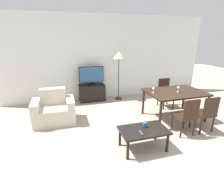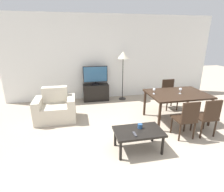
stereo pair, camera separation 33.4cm
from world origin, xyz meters
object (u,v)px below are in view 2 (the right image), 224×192
at_px(dining_chair_near, 186,118).
at_px(wine_glass_left, 180,90).
at_px(floor_lamp, 123,58).
at_px(wine_glass_center, 154,90).
at_px(tv_stand, 96,92).
at_px(coffee_table, 138,133).
at_px(dining_table, 177,96).
at_px(dining_chair_near_right, 208,116).
at_px(remote_primary, 135,134).
at_px(tv, 95,75).
at_px(dining_chair_far, 169,93).
at_px(cup_white_near, 140,126).
at_px(armchair, 56,109).

distance_m(dining_chair_near, wine_glass_left, 0.87).
distance_m(floor_lamp, wine_glass_center, 1.85).
xyz_separation_m(tv_stand, wine_glass_left, (1.83, -1.93, 0.55)).
relative_size(coffee_table, dining_table, 0.63).
bearing_deg(dining_chair_near_right, dining_table, 107.12).
bearing_deg(remote_primary, floor_lamp, 79.44).
distance_m(tv, dining_chair_near_right, 3.38).
bearing_deg(dining_table, dining_chair_far, 72.88).
distance_m(tv, remote_primary, 3.04).
bearing_deg(dining_chair_near_right, dining_chair_near, 180.00).
xyz_separation_m(dining_chair_near_right, remote_primary, (-1.69, -0.32, -0.05)).
bearing_deg(wine_glass_center, tv_stand, 123.27).
xyz_separation_m(dining_table, cup_white_near, (-1.28, -0.92, -0.19)).
height_order(tv, wine_glass_center, tv).
bearing_deg(tv, tv_stand, 90.00).
bearing_deg(armchair, dining_chair_near_right, -23.91).
height_order(dining_chair_far, wine_glass_center, wine_glass_center).
bearing_deg(wine_glass_left, remote_primary, -144.28).
height_order(dining_table, dining_chair_far, dining_chair_far).
height_order(armchair, wine_glass_center, wine_glass_center).
bearing_deg(wine_glass_left, tv, 133.45).
relative_size(dining_chair_far, wine_glass_left, 5.75).
xyz_separation_m(floor_lamp, remote_primary, (-0.54, -2.90, -0.97)).
relative_size(dining_chair_near, remote_primary, 5.60).
distance_m(tv_stand, dining_chair_near_right, 3.37).
relative_size(remote_primary, cup_white_near, 1.72).
distance_m(tv_stand, wine_glass_center, 2.26).
bearing_deg(dining_chair_near_right, cup_white_near, -175.51).
height_order(dining_table, dining_chair_near_right, dining_chair_near_right).
relative_size(tv, dining_table, 0.56).
relative_size(dining_table, dining_chair_far, 1.68).
bearing_deg(wine_glass_center, dining_table, -4.47).
distance_m(dining_chair_near, wine_glass_center, 0.98).
bearing_deg(wine_glass_left, dining_chair_near, -110.71).
relative_size(tv_stand, dining_chair_far, 0.98).
distance_m(dining_chair_near_right, cup_white_near, 1.53).
distance_m(tv_stand, dining_table, 2.62).
xyz_separation_m(armchair, wine_glass_center, (2.36, -0.57, 0.53)).
xyz_separation_m(dining_chair_far, cup_white_near, (-1.53, -1.72, -0.01)).
height_order(coffee_table, cup_white_near, cup_white_near).
distance_m(dining_chair_near, remote_primary, 1.24).
distance_m(armchair, dining_table, 3.04).
bearing_deg(wine_glass_center, coffee_table, -125.33).
height_order(armchair, floor_lamp, floor_lamp).
relative_size(tv, coffee_table, 0.89).
relative_size(dining_table, remote_primary, 9.40).
xyz_separation_m(armchair, floor_lamp, (2.05, 1.16, 1.09)).
bearing_deg(coffee_table, armchair, 135.00).
xyz_separation_m(dining_table, dining_chair_near_right, (0.25, -0.80, -0.18)).
relative_size(tv_stand, dining_chair_near_right, 0.98).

